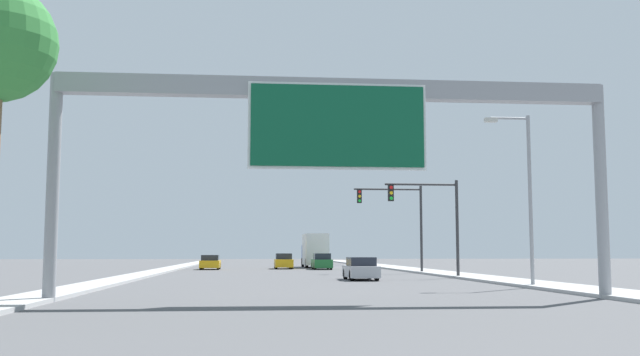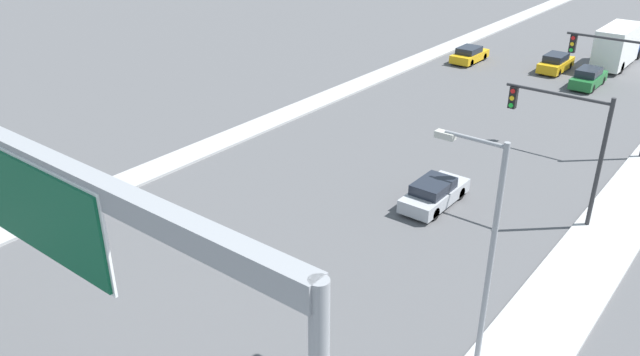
# 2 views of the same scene
# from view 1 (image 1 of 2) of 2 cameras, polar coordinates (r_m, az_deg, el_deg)

# --- Properties ---
(sidewalk_right) EXTENTS (3.00, 120.00, 0.15)m
(sidewalk_right) POSITION_cam_1_polar(r_m,az_deg,el_deg) (68.91, 6.62, -7.20)
(sidewalk_right) COLOR #A8A8A8
(sidewalk_right) RESTS_ON ground
(median_strip_left) EXTENTS (2.00, 120.00, 0.15)m
(median_strip_left) POSITION_cam_1_polar(r_m,az_deg,el_deg) (67.87, -12.01, -7.14)
(median_strip_left) COLOR #A8A8A8
(median_strip_left) RESTS_ON ground
(sign_gantry) EXTENTS (20.34, 0.73, 7.99)m
(sign_gantry) POSITION_cam_1_polar(r_m,az_deg,el_deg) (25.93, 1.38, 4.77)
(sign_gantry) COLOR gray
(sign_gantry) RESTS_ON ground
(car_far_center) EXTENTS (1.73, 4.36, 1.51)m
(car_far_center) POSITION_cam_1_polar(r_m,az_deg,el_deg) (70.27, -2.94, -6.69)
(car_far_center) COLOR gold
(car_far_center) RESTS_ON ground
(car_far_left) EXTENTS (1.71, 4.30, 1.52)m
(car_far_left) POSITION_cam_1_polar(r_m,az_deg,el_deg) (67.82, 0.14, -6.73)
(car_far_left) COLOR #1E662D
(car_far_left) RESTS_ON ground
(car_near_center) EXTENTS (1.81, 4.25, 1.37)m
(car_near_center) POSITION_cam_1_polar(r_m,az_deg,el_deg) (68.54, -8.77, -6.70)
(car_near_center) COLOR gold
(car_near_center) RESTS_ON ground
(car_near_right) EXTENTS (1.72, 4.36, 1.37)m
(car_near_right) POSITION_cam_1_polar(r_m,az_deg,el_deg) (43.40, 3.28, -7.29)
(car_near_right) COLOR #A5A8AD
(car_near_right) RESTS_ON ground
(truck_box_primary) EXTENTS (2.31, 8.65, 3.50)m
(truck_box_primary) POSITION_cam_1_polar(r_m,az_deg,el_deg) (75.61, -0.43, -5.84)
(truck_box_primary) COLOR navy
(truck_box_primary) RESTS_ON ground
(traffic_light_near_intersection) EXTENTS (4.85, 0.32, 6.36)m
(traffic_light_near_intersection) POSITION_cam_1_polar(r_m,az_deg,el_deg) (46.96, 9.11, -2.64)
(traffic_light_near_intersection) COLOR #2D2D30
(traffic_light_near_intersection) RESTS_ON ground
(traffic_light_mid_block) EXTENTS (5.46, 0.32, 6.90)m
(traffic_light_mid_block) POSITION_cam_1_polar(r_m,az_deg,el_deg) (56.67, 6.44, -2.83)
(traffic_light_mid_block) COLOR #2D2D30
(traffic_light_mid_block) RESTS_ON ground
(street_lamp_right) EXTENTS (2.26, 0.28, 8.34)m
(street_lamp_right) POSITION_cam_1_polar(r_m,az_deg,el_deg) (35.87, 16.05, -0.59)
(street_lamp_right) COLOR gray
(street_lamp_right) RESTS_ON ground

